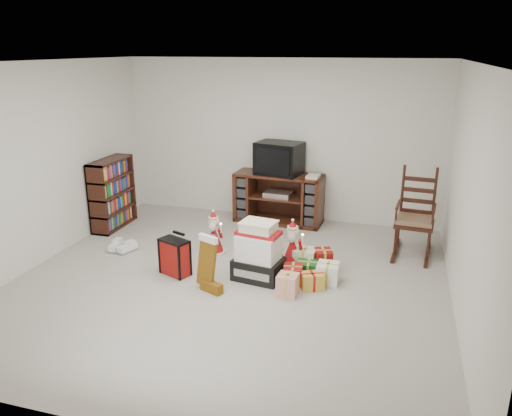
# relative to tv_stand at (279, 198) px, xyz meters

# --- Properties ---
(room) EXTENTS (5.01, 5.01, 2.51)m
(room) POSITION_rel_tv_stand_xyz_m (-0.05, -2.23, 0.86)
(room) COLOR #ABA59D
(room) RESTS_ON ground
(tv_stand) EXTENTS (1.39, 0.56, 0.78)m
(tv_stand) POSITION_rel_tv_stand_xyz_m (0.00, 0.00, 0.00)
(tv_stand) COLOR #401A12
(tv_stand) RESTS_ON floor
(bookshelf) EXTENTS (0.29, 0.87, 1.06)m
(bookshelf) POSITION_rel_tv_stand_xyz_m (-2.38, -0.91, 0.12)
(bookshelf) COLOR black
(bookshelf) RESTS_ON floor
(rocking_chair) EXTENTS (0.56, 0.84, 1.21)m
(rocking_chair) POSITION_rel_tv_stand_xyz_m (2.03, -0.72, 0.02)
(rocking_chair) COLOR black
(rocking_chair) RESTS_ON floor
(gift_pile) EXTENTS (0.62, 0.49, 0.71)m
(gift_pile) POSITION_rel_tv_stand_xyz_m (0.26, -2.05, -0.08)
(gift_pile) COLOR black
(gift_pile) RESTS_ON floor
(red_suitcase) EXTENTS (0.39, 0.30, 0.53)m
(red_suitcase) POSITION_rel_tv_stand_xyz_m (-0.74, -2.23, -0.16)
(red_suitcase) COLOR maroon
(red_suitcase) RESTS_ON floor
(stocking) EXTENTS (0.33, 0.24, 0.64)m
(stocking) POSITION_rel_tv_stand_xyz_m (-0.24, -2.45, -0.07)
(stocking) COLOR #0B6B10
(stocking) RESTS_ON floor
(teddy_bear) EXTENTS (0.24, 0.21, 0.36)m
(teddy_bear) POSITION_rel_tv_stand_xyz_m (0.44, -1.88, -0.24)
(teddy_bear) COLOR brown
(teddy_bear) RESTS_ON floor
(santa_figurine) EXTENTS (0.30, 0.29, 0.62)m
(santa_figurine) POSITION_rel_tv_stand_xyz_m (0.57, -1.60, -0.15)
(santa_figurine) COLOR #A41115
(santa_figurine) RESTS_ON floor
(mrs_claus_figurine) EXTENTS (0.29, 0.28, 0.60)m
(mrs_claus_figurine) POSITION_rel_tv_stand_xyz_m (-0.53, -1.47, -0.16)
(mrs_claus_figurine) COLOR #A41115
(mrs_claus_figurine) RESTS_ON floor
(sneaker_pair) EXTENTS (0.36, 0.31, 0.10)m
(sneaker_pair) POSITION_rel_tv_stand_xyz_m (-1.76, -1.76, -0.34)
(sneaker_pair) COLOR white
(sneaker_pair) RESTS_ON floor
(gift_cluster) EXTENTS (0.69, 1.01, 0.24)m
(gift_cluster) POSITION_rel_tv_stand_xyz_m (0.85, -1.91, -0.27)
(gift_cluster) COLOR #A11217
(gift_cluster) RESTS_ON floor
(crt_television) EXTENTS (0.76, 0.61, 0.49)m
(crt_television) POSITION_rel_tv_stand_xyz_m (-0.00, 0.00, 0.64)
(crt_television) COLOR black
(crt_television) RESTS_ON tv_stand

